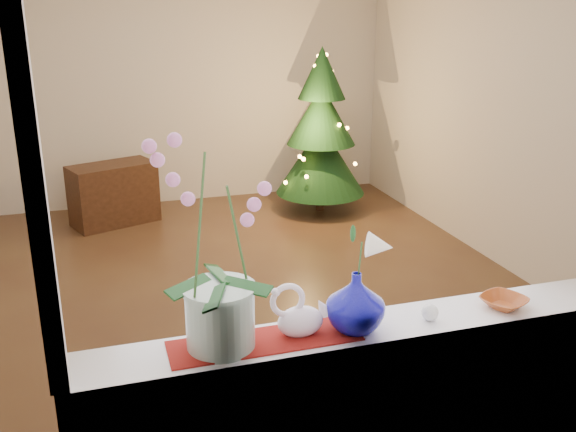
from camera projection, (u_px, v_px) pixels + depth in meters
name	position (u px, v px, depth m)	size (l,w,h in m)	color
ground	(232.00, 291.00, 4.87)	(5.00, 5.00, 0.00)	#3E2519
wall_back	(177.00, 76.00, 6.70)	(4.50, 0.10, 2.70)	beige
wall_front	(382.00, 231.00, 2.17)	(4.50, 0.10, 2.70)	beige
wall_right	(506.00, 100.00, 5.07)	(0.10, 5.00, 2.70)	beige
windowsill	(361.00, 331.00, 2.43)	(2.20, 0.26, 0.04)	white
window_frame	(383.00, 127.00, 2.09)	(2.22, 0.06, 1.60)	white
runner	(265.00, 341.00, 2.32)	(0.70, 0.20, 0.01)	maroon
orchid_pot	(218.00, 245.00, 2.17)	(0.27, 0.27, 0.77)	silver
swan	(301.00, 310.00, 2.34)	(0.24, 0.11, 0.20)	white
blue_vase	(356.00, 298.00, 2.36)	(0.25, 0.25, 0.27)	#06056D
lily	(358.00, 239.00, 2.29)	(0.15, 0.08, 0.20)	white
paperweight	(430.00, 313.00, 2.47)	(0.07, 0.07, 0.07)	silver
amber_dish	(504.00, 303.00, 2.58)	(0.15, 0.15, 0.04)	#8E3D15
xmas_tree	(321.00, 131.00, 6.52)	(0.92, 0.92, 1.68)	#103218
side_table	(114.00, 194.00, 6.28)	(0.80, 0.40, 0.60)	black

